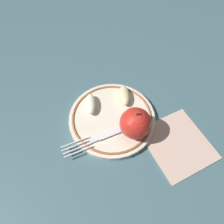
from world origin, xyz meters
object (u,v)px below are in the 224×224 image
Objects in this scene: apple_slice_front at (90,104)px; napkin_folded at (178,143)px; plate at (112,118)px; fork at (104,136)px; apple_slice_back at (124,95)px; apple_red_whole at (135,123)px.

apple_slice_front is 0.41× the size of napkin_folded.
apple_slice_front reaches higher than napkin_folded.
plate is 1.43× the size of napkin_folded.
fork is 0.17m from napkin_folded.
napkin_folded is at bearing 152.78° from fork.
apple_slice_front and apple_slice_back have the same top height.
apple_red_whole is at bearing 67.71° from napkin_folded.
fork reaches higher than plate.
napkin_folded is (-0.12, -0.18, -0.02)m from apple_slice_front.
napkin_folded is at bearing 40.28° from apple_slice_back.
apple_slice_back is (0.05, -0.04, 0.02)m from plate.
plate is 3.52× the size of apple_slice_back.
napkin_folded is (-0.04, -0.09, -0.05)m from apple_red_whole.
apple_slice_front is at bearing -77.75° from apple_slice_back.
apple_red_whole is 0.12m from apple_slice_front.
apple_slice_back reaches higher than fork.
apple_slice_back is at bearing -37.37° from plate.
apple_slice_back reaches higher than plate.
apple_slice_back is 0.41× the size of napkin_folded.
apple_slice_front is at bearing -90.98° from fork.
plate is at bearing 44.22° from apple_red_whole.
fork is (-0.09, -0.02, -0.01)m from apple_slice_front.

